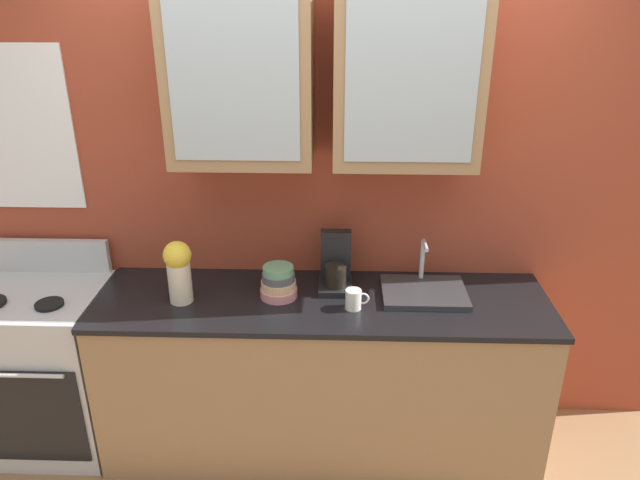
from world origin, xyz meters
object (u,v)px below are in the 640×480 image
Objects in this scene: stove_range at (46,368)px; cup_near_sink at (354,299)px; sink_faucet at (424,291)px; bowl_stack at (279,283)px; vase at (179,269)px; coffee_maker at (336,267)px.

stove_range is 1.69m from cup_near_sink.
stove_range is 2.58× the size of sink_faucet.
bowl_stack is (-0.72, -0.04, 0.06)m from sink_faucet.
stove_range is at bearing 177.25° from vase.
stove_range is 0.99m from vase.
vase reaches higher than cup_near_sink.
cup_near_sink is at bearing -16.10° from bowl_stack.
sink_faucet is 2.27× the size of bowl_stack.
coffee_maker is (0.75, 0.18, -0.06)m from vase.
sink_faucet is at bearing 3.20° from bowl_stack.
sink_faucet reaches higher than cup_near_sink.
sink_faucet is at bearing -9.80° from coffee_maker.
vase is 0.77m from coffee_maker.
sink_faucet is at bearing 1.90° from stove_range.
sink_faucet is (1.97, 0.07, 0.46)m from stove_range.
sink_faucet is 0.72m from bowl_stack.
stove_range is at bearing -174.70° from coffee_maker.
cup_near_sink is at bearing -157.34° from sink_faucet.
vase is (0.78, -0.04, 0.61)m from stove_range.
vase reaches higher than stove_range.
stove_range is at bearing -178.10° from sink_faucet.
cup_near_sink is (1.62, -0.08, 0.49)m from stove_range.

